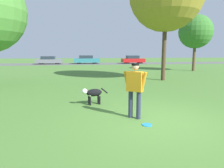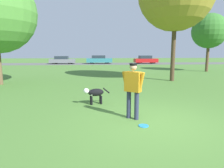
# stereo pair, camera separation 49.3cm
# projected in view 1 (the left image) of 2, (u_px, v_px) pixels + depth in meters

# --- Properties ---
(ground_plane) EXTENTS (120.00, 120.00, 0.00)m
(ground_plane) POSITION_uv_depth(u_px,v_px,m) (156.00, 121.00, 5.64)
(ground_plane) COLOR #4C7A33
(far_road_strip) EXTENTS (120.00, 6.00, 0.01)m
(far_road_strip) POSITION_uv_depth(u_px,v_px,m) (93.00, 64.00, 33.39)
(far_road_strip) COLOR #5B5B59
(far_road_strip) RESTS_ON ground_plane
(person) EXTENTS (0.63, 0.52, 1.63)m
(person) POSITION_uv_depth(u_px,v_px,m) (135.00, 86.00, 5.78)
(person) COLOR #2D334C
(person) RESTS_ON ground_plane
(dog) EXTENTS (1.01, 0.42, 0.63)m
(dog) POSITION_uv_depth(u_px,v_px,m) (93.00, 93.00, 7.40)
(dog) COLOR black
(dog) RESTS_ON ground_plane
(frisbee) EXTENTS (0.26, 0.26, 0.02)m
(frisbee) POSITION_uv_depth(u_px,v_px,m) (147.00, 125.00, 5.35)
(frisbee) COLOR #268CE5
(frisbee) RESTS_ON ground_plane
(tree_far_right) EXTENTS (3.38, 3.38, 5.68)m
(tree_far_right) POSITION_uv_depth(u_px,v_px,m) (196.00, 32.00, 20.24)
(tree_far_right) COLOR brown
(tree_far_right) RESTS_ON ground_plane
(parked_car_grey) EXTENTS (4.16, 1.88, 1.28)m
(parked_car_grey) POSITION_uv_depth(u_px,v_px,m) (49.00, 60.00, 32.31)
(parked_car_grey) COLOR slate
(parked_car_grey) RESTS_ON ground_plane
(parked_car_teal) EXTENTS (4.34, 1.91, 1.39)m
(parked_car_teal) POSITION_uv_depth(u_px,v_px,m) (87.00, 60.00, 33.44)
(parked_car_teal) COLOR teal
(parked_car_teal) RESTS_ON ground_plane
(parked_car_red) EXTENTS (3.95, 1.83, 1.36)m
(parked_car_red) POSITION_uv_depth(u_px,v_px,m) (133.00, 60.00, 34.24)
(parked_car_red) COLOR red
(parked_car_red) RESTS_ON ground_plane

